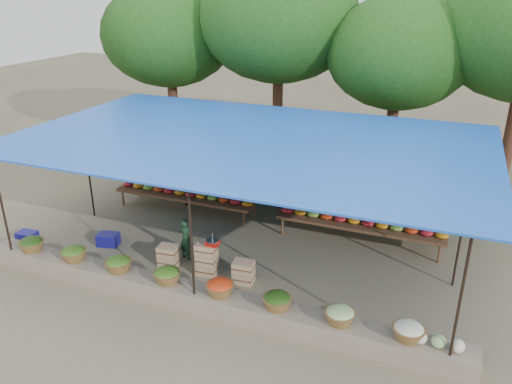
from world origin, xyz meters
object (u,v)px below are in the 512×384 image
at_px(blue_crate_front, 27,237).
at_px(blue_crate_back, 108,239).
at_px(crate_counter, 206,262).
at_px(vendor_seated, 186,239).
at_px(weighing_scale, 213,242).

bearing_deg(blue_crate_front, blue_crate_back, 13.54).
distance_m(crate_counter, blue_crate_front, 4.94).
distance_m(crate_counter, blue_crate_back, 2.93).
height_order(vendor_seated, blue_crate_front, vendor_seated).
relative_size(weighing_scale, vendor_seated, 0.29).
distance_m(vendor_seated, blue_crate_front, 4.27).
bearing_deg(crate_counter, vendor_seated, 149.18).
height_order(crate_counter, blue_crate_back, crate_counter).
height_order(crate_counter, vendor_seated, vendor_seated).
xyz_separation_m(weighing_scale, blue_crate_front, (-5.12, -0.34, -0.70)).
distance_m(blue_crate_front, blue_crate_back, 2.11).
xyz_separation_m(crate_counter, weighing_scale, (0.19, 0.00, 0.53)).
xyz_separation_m(vendor_seated, blue_crate_front, (-4.18, -0.79, -0.38)).
xyz_separation_m(weighing_scale, blue_crate_back, (-3.10, 0.30, -0.69)).
relative_size(vendor_seated, blue_crate_back, 2.06).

